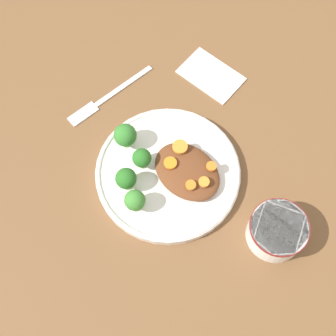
{
  "coord_description": "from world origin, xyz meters",
  "views": [
    {
      "loc": [
        0.23,
        -0.24,
        0.79
      ],
      "look_at": [
        0.0,
        0.0,
        0.03
      ],
      "focal_mm": 50.0,
      "sensor_mm": 36.0,
      "label": 1
    }
  ],
  "objects_px": {
    "dip_bowl": "(277,231)",
    "napkin": "(211,75)",
    "fork": "(103,100)",
    "plate": "(168,173)"
  },
  "relations": [
    {
      "from": "dip_bowl",
      "to": "napkin",
      "type": "bearing_deg",
      "value": 149.92
    },
    {
      "from": "fork",
      "to": "plate",
      "type": "bearing_deg",
      "value": 88.25
    },
    {
      "from": "fork",
      "to": "napkin",
      "type": "xyz_separation_m",
      "value": [
        0.11,
        0.19,
        0.0
      ]
    },
    {
      "from": "fork",
      "to": "napkin",
      "type": "distance_m",
      "value": 0.22
    },
    {
      "from": "plate",
      "to": "fork",
      "type": "xyz_separation_m",
      "value": [
        -0.2,
        0.03,
        -0.01
      ]
    },
    {
      "from": "fork",
      "to": "napkin",
      "type": "bearing_deg",
      "value": 154.98
    },
    {
      "from": "dip_bowl",
      "to": "napkin",
      "type": "relative_size",
      "value": 0.79
    },
    {
      "from": "fork",
      "to": "napkin",
      "type": "height_order",
      "value": "same"
    },
    {
      "from": "napkin",
      "to": "fork",
      "type": "bearing_deg",
      "value": -120.97
    },
    {
      "from": "dip_bowl",
      "to": "napkin",
      "type": "height_order",
      "value": "dip_bowl"
    }
  ]
}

